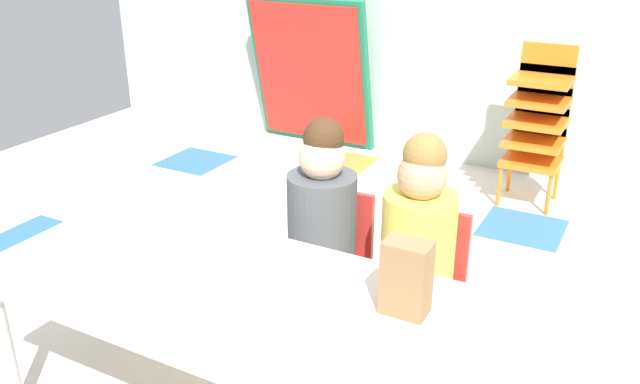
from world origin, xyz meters
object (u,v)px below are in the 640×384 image
(kid_chair_orange_stack, at_px, (538,117))
(paper_bag_brown, at_px, (406,278))
(seated_child_near_camera, at_px, (323,213))
(donut_powdered_on_plate, at_px, (208,266))
(folded_activity_table, at_px, (310,74))
(paper_plate_near_edge, at_px, (208,271))
(seated_child_middle_seat, at_px, (419,235))
(craft_table, at_px, (273,311))

(kid_chair_orange_stack, height_order, paper_bag_brown, kid_chair_orange_stack)
(seated_child_near_camera, bearing_deg, donut_powdered_on_plate, -102.11)
(folded_activity_table, xyz_separation_m, paper_plate_near_edge, (1.10, -2.64, 0.01))
(seated_child_near_camera, xyz_separation_m, paper_plate_near_edge, (-0.12, -0.55, -0.00))
(seated_child_middle_seat, distance_m, donut_powdered_on_plate, 0.74)
(craft_table, relative_size, kid_chair_orange_stack, 2.07)
(kid_chair_orange_stack, bearing_deg, paper_bag_brown, -88.07)
(craft_table, height_order, folded_activity_table, folded_activity_table)
(craft_table, relative_size, paper_bag_brown, 8.65)
(kid_chair_orange_stack, height_order, folded_activity_table, folded_activity_table)
(folded_activity_table, bearing_deg, donut_powdered_on_plate, -67.46)
(paper_plate_near_edge, bearing_deg, seated_child_near_camera, 77.89)
(seated_child_near_camera, bearing_deg, folded_activity_table, 120.12)
(seated_child_near_camera, xyz_separation_m, kid_chair_orange_stack, (0.43, 1.82, -0.04))
(paper_bag_brown, height_order, donut_powdered_on_plate, paper_bag_brown)
(kid_chair_orange_stack, bearing_deg, donut_powdered_on_plate, -103.08)
(craft_table, distance_m, paper_plate_near_edge, 0.27)
(paper_bag_brown, distance_m, paper_plate_near_edge, 0.64)
(paper_bag_brown, xyz_separation_m, donut_powdered_on_plate, (-0.63, -0.08, -0.09))
(craft_table, relative_size, seated_child_middle_seat, 2.07)
(kid_chair_orange_stack, height_order, donut_powdered_on_plate, kid_chair_orange_stack)
(seated_child_near_camera, bearing_deg, kid_chair_orange_stack, 76.62)
(kid_chair_orange_stack, distance_m, folded_activity_table, 1.67)
(seated_child_near_camera, bearing_deg, craft_table, -76.22)
(folded_activity_table, height_order, paper_bag_brown, folded_activity_table)
(folded_activity_table, height_order, paper_plate_near_edge, folded_activity_table)
(seated_child_near_camera, height_order, seated_child_middle_seat, same)
(craft_table, relative_size, donut_powdered_on_plate, 17.62)
(folded_activity_table, distance_m, donut_powdered_on_plate, 2.86)
(craft_table, relative_size, folded_activity_table, 1.75)
(craft_table, height_order, seated_child_middle_seat, seated_child_middle_seat)
(paper_plate_near_edge, height_order, donut_powdered_on_plate, donut_powdered_on_plate)
(folded_activity_table, distance_m, paper_bag_brown, 3.09)
(craft_table, height_order, kid_chair_orange_stack, kid_chair_orange_stack)
(craft_table, bearing_deg, seated_child_near_camera, 103.78)
(seated_child_middle_seat, relative_size, donut_powdered_on_plate, 8.49)
(paper_bag_brown, bearing_deg, paper_plate_near_edge, -172.37)
(paper_bag_brown, bearing_deg, seated_child_middle_seat, 105.35)
(paper_bag_brown, bearing_deg, kid_chair_orange_stack, 91.93)
(craft_table, relative_size, seated_child_near_camera, 2.07)
(craft_table, bearing_deg, folded_activity_table, 116.90)
(kid_chair_orange_stack, xyz_separation_m, paper_plate_near_edge, (-0.55, -2.36, 0.03))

